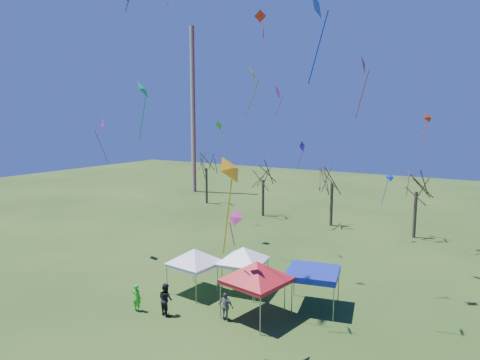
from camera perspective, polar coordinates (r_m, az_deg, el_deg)
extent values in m
plane|color=#214315|center=(25.24, -2.16, -18.53)|extent=(140.00, 140.00, 0.00)
cylinder|color=silver|center=(66.52, -6.28, 9.15)|extent=(0.70, 0.70, 25.00)
cylinder|color=#3D2D21|center=(57.63, -4.48, -0.76)|extent=(0.32, 0.32, 4.78)
cylinder|color=#3D2D21|center=(50.11, 3.08, -2.40)|extent=(0.32, 0.32, 4.28)
cylinder|color=#3D2D21|center=(46.52, 12.09, -3.17)|extent=(0.32, 0.32, 4.64)
cylinder|color=#3D2D21|center=(44.25, 22.29, -4.30)|extent=(0.32, 0.32, 4.49)
cylinder|color=gray|center=(28.99, -9.72, -13.03)|extent=(0.05, 0.05, 1.82)
cylinder|color=gray|center=(30.69, -6.21, -11.74)|extent=(0.05, 0.05, 1.82)
cylinder|color=gray|center=(27.33, -5.89, -14.31)|extent=(0.05, 0.05, 1.82)
cylinder|color=gray|center=(29.12, -2.42, -12.82)|extent=(0.05, 0.05, 1.82)
cube|color=white|center=(28.65, -6.09, -11.04)|extent=(2.97, 2.97, 0.22)
pyramid|color=white|center=(28.33, -6.12, -9.09)|extent=(3.85, 3.85, 0.91)
cylinder|color=gray|center=(28.49, -3.02, -13.29)|extent=(0.06, 0.06, 1.84)
cylinder|color=gray|center=(30.69, -0.94, -11.67)|extent=(0.06, 0.06, 1.84)
cylinder|color=gray|center=(27.57, 1.98, -14.04)|extent=(0.06, 0.06, 1.84)
cylinder|color=gray|center=(29.83, 3.72, -12.28)|extent=(0.06, 0.06, 1.84)
cube|color=white|center=(28.76, 0.44, -10.88)|extent=(3.16, 3.16, 0.22)
pyramid|color=white|center=(28.44, 0.44, -8.92)|extent=(3.85, 3.85, 0.92)
cylinder|color=gray|center=(25.34, -2.62, -15.83)|extent=(0.06, 0.06, 2.07)
cylinder|color=gray|center=(27.33, 1.74, -13.97)|extent=(0.06, 0.06, 2.07)
cylinder|color=gray|center=(23.60, 2.71, -17.73)|extent=(0.06, 0.06, 2.07)
cylinder|color=gray|center=(25.72, 6.91, -15.50)|extent=(0.06, 0.06, 2.07)
cube|color=red|center=(25.00, 2.20, -13.28)|extent=(3.61, 3.61, 0.25)
pyramid|color=red|center=(24.60, 2.22, -10.76)|extent=(4.33, 4.33, 1.04)
cylinder|color=gray|center=(25.94, 5.97, -15.36)|extent=(0.06, 0.06, 2.00)
cylinder|color=gray|center=(28.48, 7.23, -13.18)|extent=(0.06, 0.06, 2.00)
cylinder|color=gray|center=(25.55, 12.36, -15.90)|extent=(0.06, 0.06, 2.00)
cylinder|color=gray|center=(28.12, 12.99, -13.61)|extent=(0.06, 0.06, 2.00)
cube|color=#0E1E94|center=(26.57, 9.70, -12.25)|extent=(3.59, 3.59, 0.24)
cube|color=#0E1E94|center=(26.51, 9.71, -11.88)|extent=(3.59, 3.59, 0.12)
imported|color=black|center=(26.13, -9.87, -15.38)|extent=(1.09, 0.96, 1.90)
imported|color=#29D622|center=(26.99, -13.58, -15.01)|extent=(0.60, 0.39, 1.63)
imported|color=slate|center=(25.19, -1.90, -16.47)|extent=(0.99, 0.44, 1.67)
cone|color=red|center=(39.23, 23.76, 7.62)|extent=(0.82, 0.91, 0.81)
cube|color=red|center=(39.04, 23.38, 6.11)|extent=(0.51, 0.39, 1.68)
cube|color=blue|center=(33.31, -14.84, 21.48)|extent=(0.30, 0.12, 0.76)
cone|color=#561BC3|center=(44.47, 8.34, 4.49)|extent=(0.39, 1.13, 1.11)
cube|color=#561BC3|center=(44.24, 8.06, 2.80)|extent=(0.81, 0.14, 2.05)
cone|color=#1434D4|center=(17.44, 10.31, 21.91)|extent=(0.91, 1.09, 0.94)
cube|color=#1434D4|center=(16.81, 10.38, 17.00)|extent=(0.62, 0.40, 2.64)
cone|color=blue|center=(41.75, 19.36, 0.37)|extent=(0.98, 0.95, 0.77)
cube|color=blue|center=(41.73, 18.72, -1.56)|extent=(0.66, 0.73, 2.41)
cone|color=purple|center=(35.89, 5.12, 11.67)|extent=(1.07, 1.11, 1.09)
cube|color=purple|center=(35.53, 5.25, 9.91)|extent=(0.52, 0.49, 1.67)
cone|color=red|center=(30.99, 2.71, 21.00)|extent=(0.84, 0.61, 0.82)
cube|color=red|center=(30.78, 3.15, 19.20)|extent=(0.27, 0.46, 1.58)
cone|color=#D53F0B|center=(24.04, 16.22, 14.55)|extent=(0.51, 1.11, 1.06)
cube|color=#D53F0B|center=(23.61, 16.01, 10.96)|extent=(0.63, 0.15, 2.52)
cone|color=purple|center=(36.63, -18.01, 6.79)|extent=(1.35, 1.03, 1.35)
cube|color=purple|center=(37.16, -18.02, 4.29)|extent=(0.55, 0.85, 2.60)
cone|color=green|center=(45.83, -2.77, 7.31)|extent=(1.22, 0.86, 1.12)
cube|color=green|center=(45.62, -2.57, 5.67)|extent=(0.29, 0.58, 2.04)
cone|color=orange|center=(19.64, -1.26, 1.49)|extent=(1.01, 1.47, 1.21)
cube|color=orange|center=(19.81, -1.67, -4.84)|extent=(0.55, 0.06, 3.64)
cone|color=#CC2D87|center=(23.44, -0.62, -5.00)|extent=(0.96, 0.46, 0.90)
cube|color=#CC2D87|center=(23.80, -1.06, -7.17)|extent=(0.07, 0.49, 1.46)
cone|color=green|center=(30.32, -12.75, 11.76)|extent=(1.35, 1.63, 1.25)
cube|color=green|center=(29.98, -12.83, 8.13)|extent=(0.59, 0.30, 3.14)
cone|color=#F8A30D|center=(23.23, 1.72, 13.99)|extent=(1.05, 1.25, 1.03)
cube|color=#F8A30D|center=(22.80, 1.70, 10.96)|extent=(0.66, 0.39, 1.95)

